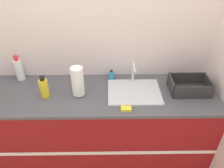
% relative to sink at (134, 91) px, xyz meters
% --- Properties ---
extents(wall_back, '(4.67, 0.06, 2.60)m').
position_rel_sink_xyz_m(wall_back, '(-0.35, 0.35, 0.35)').
color(wall_back, silver).
rests_on(wall_back, ground_plane).
extents(counter_cabinet, '(2.29, 0.66, 0.93)m').
position_rel_sink_xyz_m(counter_cabinet, '(-0.35, 0.00, -0.48)').
color(counter_cabinet, maroon).
rests_on(counter_cabinet, ground_plane).
extents(sink, '(0.49, 0.40, 0.23)m').
position_rel_sink_xyz_m(sink, '(0.00, 0.00, 0.00)').
color(sink, silver).
rests_on(sink, counter_cabinet).
extents(paper_towel_roll, '(0.11, 0.11, 0.29)m').
position_rel_sink_xyz_m(paper_towel_roll, '(-0.52, -0.03, 0.13)').
color(paper_towel_roll, '#4C4C51').
rests_on(paper_towel_roll, counter_cabinet).
extents(dish_rack, '(0.36, 0.25, 0.13)m').
position_rel_sink_xyz_m(dish_rack, '(0.52, 0.02, 0.03)').
color(dish_rack, '#2D2D2D').
rests_on(dish_rack, counter_cabinet).
extents(bottle_yellow, '(0.08, 0.08, 0.22)m').
position_rel_sink_xyz_m(bottle_yellow, '(-0.82, -0.05, 0.08)').
color(bottle_yellow, yellow).
rests_on(bottle_yellow, counter_cabinet).
extents(bottle_white_spray, '(0.08, 0.08, 0.26)m').
position_rel_sink_xyz_m(bottle_white_spray, '(-1.14, 0.25, 0.10)').
color(bottle_white_spray, white).
rests_on(bottle_white_spray, counter_cabinet).
extents(soap_dispenser, '(0.06, 0.06, 0.10)m').
position_rel_sink_xyz_m(soap_dispenser, '(-0.21, 0.23, 0.03)').
color(soap_dispenser, '#338CCC').
rests_on(soap_dispenser, counter_cabinet).
extents(sponge, '(0.09, 0.06, 0.02)m').
position_rel_sink_xyz_m(sponge, '(-0.09, -0.25, -0.00)').
color(sponge, yellow).
rests_on(sponge, counter_cabinet).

